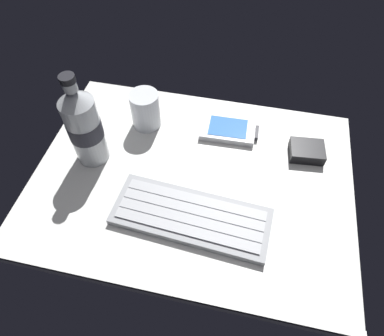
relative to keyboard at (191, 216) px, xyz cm
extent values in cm
cube|color=silver|center=(-1.87, 9.34, -1.81)|extent=(64.00, 48.00, 2.00)
cube|color=silver|center=(-1.87, -14.06, -0.41)|extent=(64.00, 1.20, 0.80)
cube|color=#93969B|center=(0.00, 0.00, -0.11)|extent=(29.70, 13.00, 1.40)
cube|color=#ADAFB5|center=(0.23, 3.29, 0.74)|extent=(26.75, 3.86, 0.30)
cube|color=#ADAFB5|center=(0.08, 1.10, 0.74)|extent=(26.75, 3.86, 0.30)
cube|color=#ADAFB5|center=(-0.08, -1.10, 0.74)|extent=(26.75, 3.86, 0.30)
cube|color=#ADAFB5|center=(-0.23, -3.29, 0.74)|extent=(26.75, 3.86, 0.30)
cube|color=silver|center=(3.30, 23.35, -0.11)|extent=(12.23, 7.97, 1.40)
cube|color=#4C8CEA|center=(3.30, 23.35, 0.64)|extent=(8.58, 6.19, 0.10)
cube|color=#333338|center=(9.69, 23.55, -0.11)|extent=(0.92, 3.82, 1.12)
cylinder|color=silver|center=(-15.08, 21.94, 3.44)|extent=(6.40, 6.40, 8.50)
cylinder|color=red|center=(-15.08, 21.94, 2.45)|extent=(5.50, 5.50, 6.12)
cylinder|color=silver|center=(-23.39, 10.44, 6.69)|extent=(6.60, 6.60, 15.00)
cone|color=silver|center=(-23.39, 10.44, 15.59)|extent=(6.60, 6.60, 2.80)
cylinder|color=silver|center=(-23.39, 10.44, 17.89)|extent=(2.51, 2.51, 1.80)
cylinder|color=black|center=(-23.39, 10.44, 19.39)|extent=(2.77, 2.77, 1.20)
cylinder|color=#2D2D38|center=(-23.39, 10.44, 7.44)|extent=(6.73, 6.73, 3.80)
cube|color=black|center=(20.56, 20.15, 0.39)|extent=(7.49, 6.23, 2.40)
camera|label=1|loc=(6.74, -30.52, 56.04)|focal=32.23mm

